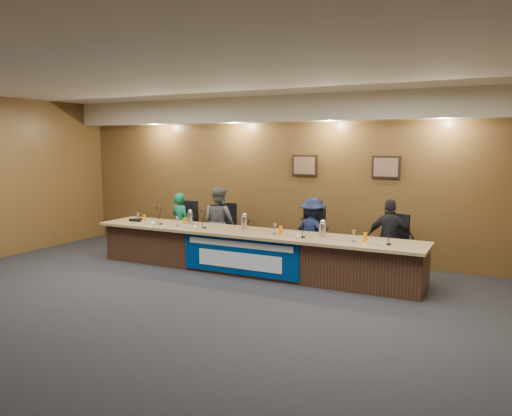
% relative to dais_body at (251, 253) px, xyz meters
% --- Properties ---
extents(floor, '(10.00, 10.00, 0.00)m').
position_rel_dais_body_xyz_m(floor, '(0.00, -2.40, -0.35)').
color(floor, black).
rests_on(floor, ground).
extents(ceiling, '(10.00, 8.00, 0.04)m').
position_rel_dais_body_xyz_m(ceiling, '(0.00, -2.40, 2.85)').
color(ceiling, silver).
rests_on(ceiling, wall_back).
extents(wall_back, '(10.00, 0.04, 3.20)m').
position_rel_dais_body_xyz_m(wall_back, '(0.00, 1.60, 1.25)').
color(wall_back, brown).
rests_on(wall_back, floor).
extents(soffit, '(10.00, 0.50, 0.50)m').
position_rel_dais_body_xyz_m(soffit, '(0.00, 1.35, 2.60)').
color(soffit, beige).
rests_on(soffit, wall_back).
extents(dais_body, '(6.00, 0.80, 0.70)m').
position_rel_dais_body_xyz_m(dais_body, '(0.00, 0.00, 0.00)').
color(dais_body, '#3A2216').
rests_on(dais_body, floor).
extents(dais_top, '(6.10, 0.95, 0.05)m').
position_rel_dais_body_xyz_m(dais_top, '(0.00, -0.05, 0.38)').
color(dais_top, '#957C4E').
rests_on(dais_top, dais_body).
extents(banner, '(2.20, 0.02, 0.65)m').
position_rel_dais_body_xyz_m(banner, '(0.00, -0.41, 0.03)').
color(banner, navy).
rests_on(banner, dais_body).
extents(banner_text_upper, '(2.00, 0.01, 0.10)m').
position_rel_dais_body_xyz_m(banner_text_upper, '(0.00, -0.43, 0.23)').
color(banner_text_upper, silver).
rests_on(banner_text_upper, banner).
extents(banner_text_lower, '(1.60, 0.01, 0.28)m').
position_rel_dais_body_xyz_m(banner_text_lower, '(0.00, -0.43, -0.05)').
color(banner_text_lower, silver).
rests_on(banner_text_lower, banner).
extents(wall_photo_left, '(0.52, 0.04, 0.42)m').
position_rel_dais_body_xyz_m(wall_photo_left, '(0.40, 1.57, 1.50)').
color(wall_photo_left, black).
rests_on(wall_photo_left, wall_back).
extents(wall_photo_right, '(0.52, 0.04, 0.42)m').
position_rel_dais_body_xyz_m(wall_photo_right, '(2.00, 1.57, 1.50)').
color(wall_photo_right, black).
rests_on(wall_photo_right, wall_back).
extents(panelist_a, '(0.52, 0.40, 1.27)m').
position_rel_dais_body_xyz_m(panelist_a, '(-2.02, 0.73, 0.28)').
color(panelist_a, '#0C5C38').
rests_on(panelist_a, floor).
extents(panelist_b, '(0.83, 0.73, 1.44)m').
position_rel_dais_body_xyz_m(panelist_b, '(-1.08, 0.73, 0.37)').
color(panelist_b, '#4F5054').
rests_on(panelist_b, floor).
extents(panelist_c, '(0.95, 0.69, 1.32)m').
position_rel_dais_body_xyz_m(panelist_c, '(0.90, 0.73, 0.31)').
color(panelist_c, '#111739').
rests_on(panelist_c, floor).
extents(panelist_d, '(0.83, 0.43, 1.35)m').
position_rel_dais_body_xyz_m(panelist_d, '(2.29, 0.73, 0.33)').
color(panelist_d, black).
rests_on(panelist_d, floor).
extents(office_chair_a, '(0.49, 0.49, 0.08)m').
position_rel_dais_body_xyz_m(office_chair_a, '(-2.02, 0.83, 0.13)').
color(office_chair_a, black).
rests_on(office_chair_a, floor).
extents(office_chair_b, '(0.49, 0.49, 0.08)m').
position_rel_dais_body_xyz_m(office_chair_b, '(-1.08, 0.83, 0.13)').
color(office_chair_b, black).
rests_on(office_chair_b, floor).
extents(office_chair_c, '(0.62, 0.62, 0.08)m').
position_rel_dais_body_xyz_m(office_chair_c, '(0.90, 0.83, 0.13)').
color(office_chair_c, black).
rests_on(office_chair_c, floor).
extents(office_chair_d, '(0.60, 0.60, 0.08)m').
position_rel_dais_body_xyz_m(office_chair_d, '(2.29, 0.83, 0.13)').
color(office_chair_d, black).
rests_on(office_chair_d, floor).
extents(nameplate_a, '(0.24, 0.08, 0.10)m').
position_rel_dais_body_xyz_m(nameplate_a, '(-2.05, -0.32, 0.45)').
color(nameplate_a, white).
rests_on(nameplate_a, dais_top).
extents(microphone_a, '(0.07, 0.07, 0.02)m').
position_rel_dais_body_xyz_m(microphone_a, '(-1.85, -0.16, 0.41)').
color(microphone_a, black).
rests_on(microphone_a, dais_top).
extents(juice_glass_a, '(0.06, 0.06, 0.15)m').
position_rel_dais_body_xyz_m(juice_glass_a, '(-2.30, -0.09, 0.47)').
color(juice_glass_a, orange).
rests_on(juice_glass_a, dais_top).
extents(water_glass_a, '(0.08, 0.08, 0.18)m').
position_rel_dais_body_xyz_m(water_glass_a, '(-2.44, -0.10, 0.49)').
color(water_glass_a, silver).
rests_on(water_glass_a, dais_top).
extents(nameplate_b, '(0.24, 0.08, 0.10)m').
position_rel_dais_body_xyz_m(nameplate_b, '(-1.10, -0.32, 0.45)').
color(nameplate_b, white).
rests_on(nameplate_b, dais_top).
extents(microphone_b, '(0.07, 0.07, 0.02)m').
position_rel_dais_body_xyz_m(microphone_b, '(-0.87, -0.14, 0.41)').
color(microphone_b, black).
rests_on(microphone_b, dais_top).
extents(juice_glass_b, '(0.06, 0.06, 0.15)m').
position_rel_dais_body_xyz_m(juice_glass_b, '(-1.35, -0.07, 0.47)').
color(juice_glass_b, orange).
rests_on(juice_glass_b, dais_top).
extents(water_glass_b, '(0.08, 0.08, 0.18)m').
position_rel_dais_body_xyz_m(water_glass_b, '(-1.48, -0.13, 0.49)').
color(water_glass_b, silver).
rests_on(water_glass_b, dais_top).
extents(nameplate_c, '(0.24, 0.08, 0.10)m').
position_rel_dais_body_xyz_m(nameplate_c, '(0.87, -0.26, 0.45)').
color(nameplate_c, white).
rests_on(nameplate_c, dais_top).
extents(microphone_c, '(0.07, 0.07, 0.02)m').
position_rel_dais_body_xyz_m(microphone_c, '(1.07, -0.18, 0.41)').
color(microphone_c, black).
rests_on(microphone_c, dais_top).
extents(juice_glass_c, '(0.06, 0.06, 0.15)m').
position_rel_dais_body_xyz_m(juice_glass_c, '(0.63, -0.09, 0.47)').
color(juice_glass_c, orange).
rests_on(juice_glass_c, dais_top).
extents(water_glass_c, '(0.08, 0.08, 0.18)m').
position_rel_dais_body_xyz_m(water_glass_c, '(0.52, -0.10, 0.49)').
color(water_glass_c, silver).
rests_on(water_glass_c, dais_top).
extents(nameplate_d, '(0.24, 0.08, 0.10)m').
position_rel_dais_body_xyz_m(nameplate_d, '(2.28, -0.32, 0.45)').
color(nameplate_d, white).
rests_on(nameplate_d, dais_top).
extents(microphone_d, '(0.07, 0.07, 0.02)m').
position_rel_dais_body_xyz_m(microphone_d, '(2.45, -0.14, 0.41)').
color(microphone_d, black).
rests_on(microphone_d, dais_top).
extents(juice_glass_d, '(0.06, 0.06, 0.15)m').
position_rel_dais_body_xyz_m(juice_glass_d, '(2.07, -0.09, 0.47)').
color(juice_glass_d, orange).
rests_on(juice_glass_d, dais_top).
extents(water_glass_d, '(0.08, 0.08, 0.18)m').
position_rel_dais_body_xyz_m(water_glass_d, '(1.90, -0.13, 0.49)').
color(water_glass_d, silver).
rests_on(water_glass_d, dais_top).
extents(carafe_left, '(0.11, 0.11, 0.24)m').
position_rel_dais_body_xyz_m(carafe_left, '(-1.31, 0.05, 0.52)').
color(carafe_left, silver).
rests_on(carafe_left, dais_top).
extents(carafe_mid, '(0.12, 0.12, 0.24)m').
position_rel_dais_body_xyz_m(carafe_mid, '(-0.14, 0.04, 0.52)').
color(carafe_mid, silver).
rests_on(carafe_mid, dais_top).
extents(carafe_right, '(0.12, 0.12, 0.23)m').
position_rel_dais_body_xyz_m(carafe_right, '(1.34, 0.02, 0.51)').
color(carafe_right, silver).
rests_on(carafe_right, dais_top).
extents(speakerphone, '(0.32, 0.32, 0.05)m').
position_rel_dais_body_xyz_m(speakerphone, '(-2.52, -0.05, 0.43)').
color(speakerphone, black).
rests_on(speakerphone, dais_top).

